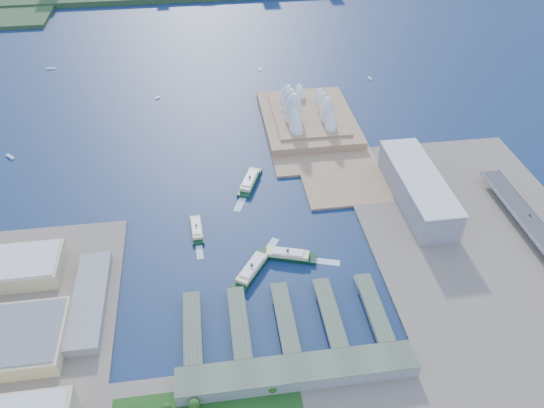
{
  "coord_description": "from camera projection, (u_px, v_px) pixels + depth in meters",
  "views": [
    {
      "loc": [
        -41.42,
        -384.58,
        389.55
      ],
      "look_at": [
        23.74,
        77.59,
        18.0
      ],
      "focal_mm": 35.0,
      "sensor_mm": 36.0,
      "label": 1
    }
  ],
  "objects": [
    {
      "name": "boat_a",
      "position": [
        10.0,
        156.0,
        702.42
      ],
      "size": [
        13.29,
        13.97,
        2.98
      ],
      "primitive_type": null,
      "rotation": [
        0.0,
        0.0,
        0.74
      ],
      "color": "white",
      "rests_on": "ground"
    },
    {
      "name": "ground",
      "position": [
        260.0,
        266.0,
        545.08
      ],
      "size": [
        3000.0,
        3000.0,
        0.0
      ],
      "primitive_type": "plane",
      "color": "#0D1D40",
      "rests_on": "ground"
    },
    {
      "name": "boat_d",
      "position": [
        51.0,
        68.0,
        919.59
      ],
      "size": [
        15.49,
        4.72,
        2.57
      ],
      "primitive_type": null,
      "rotation": [
        0.0,
        0.0,
        1.48
      ],
      "color": "white",
      "rests_on": "ground"
    },
    {
      "name": "opera_house",
      "position": [
        309.0,
        104.0,
        753.53
      ],
      "size": [
        134.0,
        180.0,
        58.0
      ],
      "primitive_type": null,
      "color": "white",
      "rests_on": "peninsula"
    },
    {
      "name": "toaster_building",
      "position": [
        417.0,
        188.0,
        615.59
      ],
      "size": [
        45.0,
        155.0,
        35.0
      ],
      "primitive_type": "cube",
      "color": "gray",
      "rests_on": "east_land"
    },
    {
      "name": "ferry_a",
      "position": [
        196.0,
        227.0,
        585.32
      ],
      "size": [
        15.35,
        50.04,
        9.34
      ],
      "primitive_type": null,
      "rotation": [
        0.0,
        0.0,
        0.06
      ],
      "color": "black",
      "rests_on": "ground"
    },
    {
      "name": "ferry_b",
      "position": [
        250.0,
        180.0,
        654.06
      ],
      "size": [
        37.23,
        62.25,
        11.51
      ],
      "primitive_type": null,
      "rotation": [
        0.0,
        0.0,
        -0.39
      ],
      "color": "black",
      "rests_on": "ground"
    },
    {
      "name": "terminal_building",
      "position": [
        297.0,
        372.0,
        436.53
      ],
      "size": [
        200.0,
        28.0,
        12.0
      ],
      "primitive_type": "cube",
      "color": "gray",
      "rests_on": "south_land"
    },
    {
      "name": "ferry_d",
      "position": [
        288.0,
        253.0,
        551.89
      ],
      "size": [
        60.95,
        32.26,
        11.19
      ],
      "primitive_type": null,
      "rotation": [
        0.0,
        0.0,
        1.26
      ],
      "color": "black",
      "rests_on": "ground"
    },
    {
      "name": "ferry_c",
      "position": [
        252.0,
        268.0,
        535.07
      ],
      "size": [
        46.93,
        58.72,
        11.46
      ],
      "primitive_type": null,
      "rotation": [
        0.0,
        0.0,
        2.54
      ],
      "color": "black",
      "rests_on": "ground"
    },
    {
      "name": "ferry_wharves",
      "position": [
        285.0,
        319.0,
        485.61
      ],
      "size": [
        184.0,
        90.0,
        9.3
      ],
      "primitive_type": null,
      "color": "#4B5943",
      "rests_on": "ground"
    },
    {
      "name": "car_c",
      "position": [
        530.0,
        215.0,
        585.08
      ],
      "size": [
        1.67,
        4.12,
        1.19
      ],
      "primitive_type": "imported",
      "color": "slate",
      "rests_on": "expressway"
    },
    {
      "name": "boat_e",
      "position": [
        260.0,
        69.0,
        917.35
      ],
      "size": [
        3.09,
        9.62,
        2.36
      ],
      "primitive_type": null,
      "rotation": [
        0.0,
        0.0,
        -0.0
      ],
      "color": "white",
      "rests_on": "ground"
    },
    {
      "name": "boat_c",
      "position": [
        370.0,
        78.0,
        889.56
      ],
      "size": [
        4.62,
        11.8,
        2.59
      ],
      "primitive_type": null,
      "rotation": [
        0.0,
        0.0,
        3.25
      ],
      "color": "white",
      "rests_on": "ground"
    },
    {
      "name": "east_land",
      "position": [
        503.0,
        276.0,
        531.62
      ],
      "size": [
        240.0,
        500.0,
        3.0
      ],
      "primitive_type": "cube",
      "color": "#7A6C5E",
      "rests_on": "ground"
    },
    {
      "name": "peninsula",
      "position": [
        312.0,
        129.0,
        757.31
      ],
      "size": [
        135.0,
        220.0,
        3.0
      ],
      "primitive_type": "cube",
      "color": "#A27B58",
      "rests_on": "ground"
    },
    {
      "name": "boat_b",
      "position": [
        158.0,
        98.0,
        834.38
      ],
      "size": [
        8.44,
        7.97,
        2.33
      ],
      "primitive_type": null,
      "rotation": [
        0.0,
        0.0,
        2.3
      ],
      "color": "white",
      "rests_on": "ground"
    }
  ]
}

